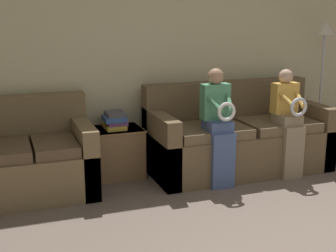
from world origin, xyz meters
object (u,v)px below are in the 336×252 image
Objects in this scene: couch_main at (237,139)px; child_left_seated at (218,122)px; floor_lamp at (324,49)px; couch_side at (9,163)px; side_shelf at (116,152)px; child_right_seated at (288,118)px; book_stack at (115,121)px.

couch_main is 1.68× the size of child_left_seated.
child_left_seated is 0.73× the size of floor_lamp.
couch_side is 1.17m from side_shelf.
child_right_seated is (0.86, -0.01, -0.02)m from child_left_seated.
child_left_seated is 1.91m from floor_lamp.
child_left_seated is at bearing 179.65° from child_right_seated.
couch_main is 1.74× the size of child_right_seated.
side_shelf is at bearing 147.01° from child_left_seated.
child_left_seated is 0.86m from child_right_seated.
floor_lamp is (0.84, 0.56, 0.70)m from child_right_seated.
couch_main is 6.91× the size of book_stack.
couch_side is at bearing -170.17° from book_stack.
couch_side reaches higher than side_shelf.
child_left_seated reaches higher than couch_side.
couch_side is at bearing 171.73° from child_right_seated.
child_left_seated is 4.12× the size of book_stack.
side_shelf is 2.87m from floor_lamp.
floor_lamp is (2.66, -0.07, 1.07)m from side_shelf.
book_stack is (-0.00, 0.00, 0.36)m from side_shelf.
child_left_seated is at bearing -139.24° from couch_main.
floor_lamp is at bearing 1.95° from couch_side.
couch_side is 5.53× the size of book_stack.
floor_lamp reaches higher than child_left_seated.
couch_main is at bearing 40.76° from child_left_seated.
floor_lamp is at bearing 33.59° from child_right_seated.
couch_main is 1.41m from side_shelf.
floor_lamp is (1.27, 0.19, 1.00)m from couch_main.
book_stack is (-0.96, 0.62, -0.04)m from child_left_seated.
book_stack is 2.76m from floor_lamp.
couch_main is at bearing -10.32° from side_shelf.
couch_side is 0.97× the size of floor_lamp.
couch_main reaches higher than side_shelf.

